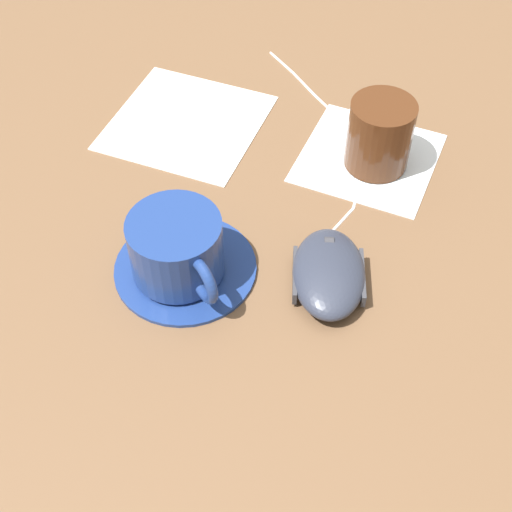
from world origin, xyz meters
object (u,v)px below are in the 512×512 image
coffee_cup (177,248)px  drinking_glass (380,135)px  computer_mouse (329,273)px  saucer (185,267)px

coffee_cup → drinking_glass: drinking_glass is taller
coffee_cup → computer_mouse: coffee_cup is taller
computer_mouse → drinking_glass: drinking_glass is taller
saucer → computer_mouse: computer_mouse is taller
coffee_cup → computer_mouse: size_ratio=0.83×
coffee_cup → computer_mouse: bearing=8.2°
drinking_glass → saucer: bearing=-130.5°
saucer → computer_mouse: bearing=5.3°
coffee_cup → drinking_glass: 0.25m
coffee_cup → drinking_glass: (0.16, 0.20, 0.00)m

